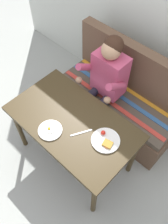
% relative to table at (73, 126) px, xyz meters
% --- Properties ---
extents(ground_plane, '(8.00, 8.00, 0.00)m').
position_rel_table_xyz_m(ground_plane, '(0.00, 0.00, -0.65)').
color(ground_plane, '#9EA39C').
extents(back_wall, '(4.40, 0.10, 2.60)m').
position_rel_table_xyz_m(back_wall, '(0.00, 1.27, 0.65)').
color(back_wall, silver).
rests_on(back_wall, ground).
extents(table, '(1.20, 0.70, 0.73)m').
position_rel_table_xyz_m(table, '(0.00, 0.00, 0.00)').
color(table, '#3A2C17').
rests_on(table, ground).
extents(couch, '(1.44, 0.56, 1.00)m').
position_rel_table_xyz_m(couch, '(0.00, 0.76, -0.32)').
color(couch, brown).
rests_on(couch, ground).
extents(person, '(0.45, 0.61, 1.21)m').
position_rel_table_xyz_m(person, '(-0.12, 0.59, 0.09)').
color(person, '#BE466A').
rests_on(person, ground).
extents(plate_breakfast, '(0.25, 0.25, 0.05)m').
position_rel_table_xyz_m(plate_breakfast, '(0.35, 0.05, 0.09)').
color(plate_breakfast, white).
rests_on(plate_breakfast, table).
extents(plate_eggs, '(0.21, 0.21, 0.04)m').
position_rel_table_xyz_m(plate_eggs, '(-0.07, -0.21, 0.09)').
color(plate_eggs, white).
rests_on(plate_eggs, table).
extents(knife, '(0.11, 0.18, 0.00)m').
position_rel_table_xyz_m(knife, '(0.14, -0.03, 0.08)').
color(knife, silver).
rests_on(knife, table).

